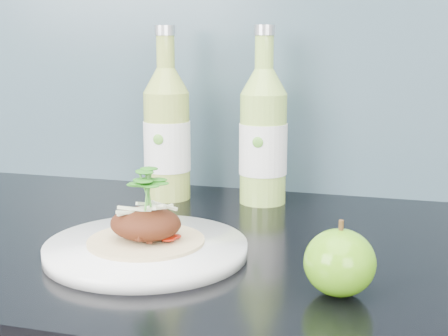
{
  "coord_description": "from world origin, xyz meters",
  "views": [
    {
      "loc": [
        0.22,
        0.95,
        1.15
      ],
      "look_at": [
        0.02,
        1.67,
        1.0
      ],
      "focal_mm": 50.0,
      "sensor_mm": 36.0,
      "label": 1
    }
  ],
  "objects": [
    {
      "name": "cider_bottle_right",
      "position": [
        0.02,
        1.9,
        1.01
      ],
      "size": [
        0.09,
        0.09,
        0.28
      ],
      "rotation": [
        0.0,
        0.0,
        -0.22
      ],
      "color": "#9DC753",
      "rests_on": "kitchen_counter"
    },
    {
      "name": "green_apple",
      "position": [
        0.17,
        1.55,
        0.93
      ],
      "size": [
        0.08,
        0.08,
        0.08
      ],
      "rotation": [
        0.0,
        0.0,
        -0.05
      ],
      "color": "#49840E",
      "rests_on": "kitchen_counter"
    },
    {
      "name": "pork_taco",
      "position": [
        -0.06,
        1.61,
        0.94
      ],
      "size": [
        0.14,
        0.14,
        0.09
      ],
      "color": "tan",
      "rests_on": "dinner_plate"
    },
    {
      "name": "dinner_plate",
      "position": [
        -0.06,
        1.61,
        0.91
      ],
      "size": [
        0.32,
        0.32,
        0.02
      ],
      "color": "white",
      "rests_on": "kitchen_counter"
    },
    {
      "name": "cider_bottle_left",
      "position": [
        -0.14,
        1.88,
        1.01
      ],
      "size": [
        0.09,
        0.09,
        0.28
      ],
      "rotation": [
        0.0,
        0.0,
        -0.25
      ],
      "color": "#9CB24A",
      "rests_on": "kitchen_counter"
    }
  ]
}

